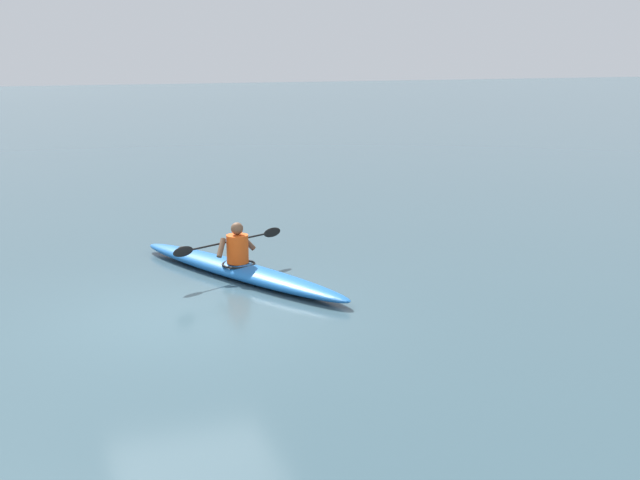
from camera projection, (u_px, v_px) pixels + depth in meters
The scene contains 3 objects.
ground_plane at pixel (191, 315), 11.75m from camera, with size 160.00×160.00×0.00m, color #334C56.
kayak at pixel (238, 270), 13.70m from camera, with size 2.75×4.95×0.25m.
kayaker at pixel (237, 246), 13.62m from camera, with size 2.15×1.03×0.70m.
Camera 1 is at (2.22, 11.11, 3.80)m, focal length 45.16 mm.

